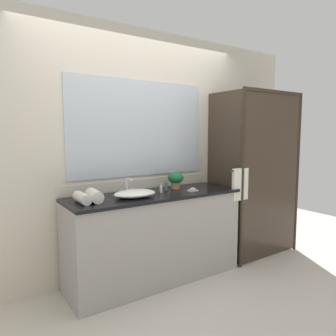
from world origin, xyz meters
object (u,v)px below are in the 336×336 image
rolled_towel_middle (94,196)px  amenity_bottle_lotion (166,187)px  amenity_bottle_conditioner (161,188)px  potted_plant (176,179)px  amenity_bottle_body_wash (159,188)px  sink_basin (135,194)px  faucet (127,189)px  rolled_towel_near_edge (82,198)px  soap_dish (193,190)px

rolled_towel_middle → amenity_bottle_lotion: bearing=8.0°
amenity_bottle_conditioner → amenity_bottle_lotion: bearing=33.9°
potted_plant → amenity_bottle_body_wash: bearing=-168.0°
sink_basin → amenity_bottle_body_wash: size_ratio=5.46×
amenity_bottle_lotion → amenity_bottle_body_wash: bearing=-168.0°
faucet → amenity_bottle_body_wash: bearing=-6.7°
amenity_bottle_body_wash → rolled_towel_middle: bearing=-172.5°
sink_basin → amenity_bottle_conditioner: 0.34m
potted_plant → rolled_towel_near_edge: bearing=-172.1°
sink_basin → rolled_towel_middle: rolled_towel_middle is taller
amenity_bottle_conditioner → sink_basin: bearing=-168.8°
faucet → amenity_bottle_conditioner: (0.34, -0.10, -0.01)m
sink_basin → faucet: faucet is taller
potted_plant → amenity_bottle_lotion: bearing=-168.0°
sink_basin → amenity_bottle_conditioner: (0.34, 0.07, 0.01)m
amenity_bottle_lotion → faucet: bearing=177.4°
amenity_bottle_body_wash → potted_plant: bearing=12.0°
faucet → rolled_towel_middle: size_ratio=0.71×
soap_dish → amenity_bottle_conditioner: bearing=159.4°
soap_dish → rolled_towel_middle: rolled_towel_middle is taller
amenity_bottle_conditioner → amenity_bottle_lotion: (0.11, 0.07, -0.01)m
rolled_towel_middle → rolled_towel_near_edge: bearing=-178.7°
sink_basin → amenity_bottle_lotion: amenity_bottle_lotion is taller
soap_dish → rolled_towel_middle: bearing=175.8°
faucet → amenity_bottle_lotion: (0.45, -0.02, -0.02)m
amenity_bottle_conditioner → rolled_towel_middle: 0.73m
amenity_bottle_conditioner → amenity_bottle_lotion: size_ratio=1.13×
amenity_bottle_body_wash → amenity_bottle_conditioner: size_ratio=0.84×
soap_dish → rolled_towel_near_edge: (-1.16, 0.07, 0.03)m
rolled_towel_near_edge → rolled_towel_middle: 0.11m
potted_plant → amenity_bottle_conditioner: bearing=-157.7°
faucet → amenity_bottle_lotion: size_ratio=2.12×
amenity_bottle_body_wash → rolled_towel_near_edge: rolled_towel_near_edge is taller
faucet → soap_dish: 0.69m
sink_basin → amenity_bottle_lotion: size_ratio=5.19×
sink_basin → rolled_towel_middle: bearing=176.5°
soap_dish → rolled_towel_middle: 1.05m
faucet → sink_basin: bearing=-90.0°
amenity_bottle_conditioner → rolled_towel_middle: (-0.73, -0.04, 0.01)m
potted_plant → amenity_bottle_conditioner: (-0.26, -0.11, -0.07)m
potted_plant → amenity_bottle_body_wash: potted_plant is taller
soap_dish → potted_plant: bearing=105.0°
amenity_bottle_conditioner → rolled_towel_near_edge: 0.84m
amenity_bottle_body_wash → amenity_bottle_lotion: 0.10m
sink_basin → amenity_bottle_conditioner: size_ratio=4.58×
sink_basin → amenity_bottle_body_wash: 0.37m
sink_basin → amenity_bottle_lotion: (0.45, 0.14, 0.00)m
potted_plant → amenity_bottle_lotion: (-0.15, -0.03, -0.07)m
sink_basin → faucet: size_ratio=2.44×
amenity_bottle_lotion → rolled_towel_middle: (-0.84, -0.12, 0.02)m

